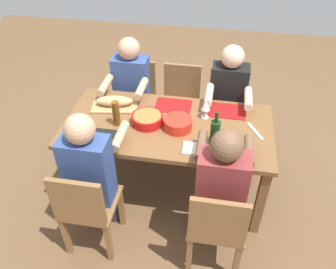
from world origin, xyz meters
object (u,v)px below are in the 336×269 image
object	(u,v)px
chair_near_center	(180,101)
napkin_stack	(192,149)
chair_near_right	(136,97)
serving_bowl_fruit	(147,119)
beer_bottle	(116,113)
chair_far_right	(86,207)
chair_near_left	(226,105)
cutting_board	(115,106)
diner_far_left	(221,185)
chair_far_left	(217,226)
bread_loaf	(114,101)
cup_far_left	(237,148)
diner_far_right	(91,168)
wine_bottle	(215,132)
diner_near_right	(131,88)
wine_glass	(206,106)
serving_bowl_salad	(178,123)
dining_table	(168,132)
diner_near_left	(228,97)

from	to	relation	value
chair_near_center	napkin_stack	xyz separation A→B (m)	(-0.23, 1.04, 0.27)
chair_near_right	napkin_stack	world-z (taller)	chair_near_right
serving_bowl_fruit	beer_bottle	world-z (taller)	beer_bottle
chair_far_right	napkin_stack	distance (m)	0.89
chair_near_left	cutting_board	distance (m)	1.18
diner_far_left	napkin_stack	bearing A→B (deg)	-49.38
chair_far_left	bread_loaf	bearing A→B (deg)	-43.15
bread_loaf	cup_far_left	distance (m)	1.15
diner_far_right	wine_bottle	bearing A→B (deg)	-155.44
chair_far_left	diner_far_right	size ratio (longest dim) A/B	0.71
chair_near_center	bread_loaf	world-z (taller)	same
diner_near_right	wine_bottle	world-z (taller)	diner_near_right
diner_far_left	beer_bottle	xyz separation A→B (m)	(0.89, -0.50, 0.15)
wine_glass	cup_far_left	distance (m)	0.49
chair_far_left	chair_near_center	world-z (taller)	same
cutting_board	wine_bottle	size ratio (longest dim) A/B	1.38
chair_far_right	napkin_stack	xyz separation A→B (m)	(-0.71, -0.47, 0.27)
serving_bowl_fruit	cup_far_left	world-z (taller)	cup_far_left
serving_bowl_salad	bread_loaf	world-z (taller)	bread_loaf
diner_near_right	serving_bowl_fruit	size ratio (longest dim) A/B	4.58
chair_near_center	serving_bowl_salad	distance (m)	0.86
chair_near_right	diner_far_right	xyz separation A→B (m)	(0.00, 1.33, 0.21)
dining_table	cup_far_left	world-z (taller)	cup_far_left
chair_near_right	cup_far_left	distance (m)	1.48
wine_bottle	wine_glass	bearing A→B (deg)	-73.08
diner_near_right	wine_glass	xyz separation A→B (m)	(-0.77, 0.42, 0.16)
serving_bowl_fruit	wine_bottle	size ratio (longest dim) A/B	0.90
dining_table	chair_near_left	xyz separation A→B (m)	(-0.47, -0.75, -0.17)
diner_far_left	serving_bowl_fruit	distance (m)	0.86
chair_far_left	diner_far_left	distance (m)	0.28
wine_bottle	diner_far_left	bearing A→B (deg)	101.72
diner_near_left	napkin_stack	distance (m)	0.90
chair_far_left	bread_loaf	distance (m)	1.38
chair_near_center	napkin_stack	bearing A→B (deg)	102.58
diner_near_left	diner_near_right	xyz separation A→B (m)	(0.95, 0.00, 0.00)
dining_table	diner_far_left	xyz separation A→B (m)	(-0.47, 0.57, 0.05)
diner_near_left	beer_bottle	xyz separation A→B (m)	(0.89, 0.65, 0.15)
chair_near_right	napkin_stack	distance (m)	1.29
diner_far_right	serving_bowl_salad	world-z (taller)	diner_far_right
diner_far_left	cutting_board	xyz separation A→B (m)	(0.98, -0.74, 0.05)
chair_near_right	napkin_stack	bearing A→B (deg)	124.12
chair_far_left	beer_bottle	xyz separation A→B (m)	(0.89, -0.68, 0.37)
chair_far_left	napkin_stack	world-z (taller)	chair_far_left
chair_near_right	chair_near_center	distance (m)	0.47
chair_near_right	serving_bowl_salad	bearing A→B (deg)	125.34
diner_near_right	diner_far_right	distance (m)	1.14
serving_bowl_salad	cup_far_left	bearing A→B (deg)	156.07
chair_near_right	beer_bottle	size ratio (longest dim) A/B	3.86
cup_far_left	chair_near_left	bearing A→B (deg)	-84.94
beer_bottle	chair_near_right	bearing A→B (deg)	-85.86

